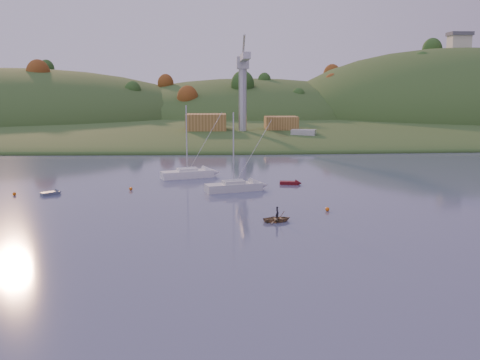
{
  "coord_description": "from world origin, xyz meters",
  "views": [
    {
      "loc": [
        -6.11,
        -25.15,
        14.92
      ],
      "look_at": [
        -2.91,
        37.86,
        3.74
      ],
      "focal_mm": 40.0,
      "sensor_mm": 36.0,
      "label": 1
    }
  ],
  "objects_px": {
    "sailboat_near": "(187,173)",
    "sailboat_far": "(234,186)",
    "canoe": "(277,219)",
    "red_tender": "(293,183)",
    "grey_dinghy": "(54,193)"
  },
  "relations": [
    {
      "from": "sailboat_far",
      "to": "red_tender",
      "type": "xyz_separation_m",
      "value": [
        9.35,
        4.66,
        -0.49
      ]
    },
    {
      "from": "canoe",
      "to": "sailboat_far",
      "type": "bearing_deg",
      "value": -0.21
    },
    {
      "from": "canoe",
      "to": "grey_dinghy",
      "type": "bearing_deg",
      "value": 46.95
    },
    {
      "from": "sailboat_far",
      "to": "red_tender",
      "type": "distance_m",
      "value": 10.46
    },
    {
      "from": "red_tender",
      "to": "grey_dinghy",
      "type": "xyz_separation_m",
      "value": [
        -34.38,
        -5.81,
        -0.02
      ]
    },
    {
      "from": "sailboat_near",
      "to": "canoe",
      "type": "bearing_deg",
      "value": -88.85
    },
    {
      "from": "sailboat_far",
      "to": "sailboat_near",
      "type": "bearing_deg",
      "value": 104.37
    },
    {
      "from": "sailboat_near",
      "to": "sailboat_far",
      "type": "height_order",
      "value": "sailboat_near"
    },
    {
      "from": "sailboat_far",
      "to": "grey_dinghy",
      "type": "relative_size",
      "value": 3.85
    },
    {
      "from": "grey_dinghy",
      "to": "canoe",
      "type": "bearing_deg",
      "value": -69.9
    },
    {
      "from": "sailboat_near",
      "to": "red_tender",
      "type": "distance_m",
      "value": 17.9
    },
    {
      "from": "sailboat_far",
      "to": "canoe",
      "type": "relative_size",
      "value": 3.63
    },
    {
      "from": "sailboat_near",
      "to": "grey_dinghy",
      "type": "bearing_deg",
      "value": -164.5
    },
    {
      "from": "sailboat_far",
      "to": "canoe",
      "type": "xyz_separation_m",
      "value": [
        4.17,
        -17.76,
        -0.41
      ]
    },
    {
      "from": "grey_dinghy",
      "to": "sailboat_near",
      "type": "bearing_deg",
      "value": -4.82
    }
  ]
}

